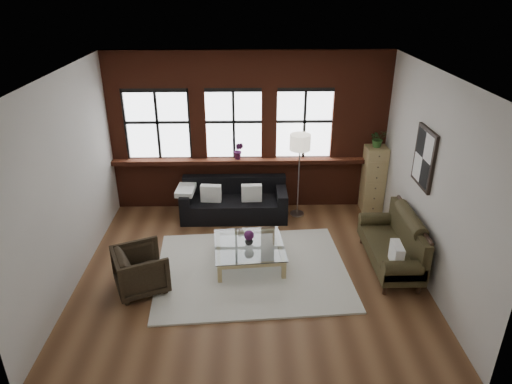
{
  "coord_description": "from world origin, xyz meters",
  "views": [
    {
      "loc": [
        -0.05,
        -6.29,
        4.38
      ],
      "look_at": [
        0.1,
        0.6,
        1.15
      ],
      "focal_mm": 32.0,
      "sensor_mm": 36.0,
      "label": 1
    }
  ],
  "objects_px": {
    "vase": "(249,241)",
    "drawer_chest": "(373,179)",
    "dark_sofa": "(234,200)",
    "floor_lamp": "(299,172)",
    "armchair": "(141,270)",
    "coffee_table": "(249,254)",
    "vintage_settee": "(391,242)"
  },
  "relations": [
    {
      "from": "floor_lamp",
      "to": "dark_sofa",
      "type": "bearing_deg",
      "value": -177.29
    },
    {
      "from": "vintage_settee",
      "to": "coffee_table",
      "type": "height_order",
      "value": "vintage_settee"
    },
    {
      "from": "armchair",
      "to": "dark_sofa",
      "type": "bearing_deg",
      "value": -54.0
    },
    {
      "from": "dark_sofa",
      "to": "coffee_table",
      "type": "xyz_separation_m",
      "value": [
        0.28,
        -1.69,
        -0.2
      ]
    },
    {
      "from": "vintage_settee",
      "to": "drawer_chest",
      "type": "distance_m",
      "value": 2.14
    },
    {
      "from": "coffee_table",
      "to": "armchair",
      "type": "bearing_deg",
      "value": -158.36
    },
    {
      "from": "armchair",
      "to": "vase",
      "type": "relative_size",
      "value": 5.36
    },
    {
      "from": "floor_lamp",
      "to": "armchair",
      "type": "bearing_deg",
      "value": -137.76
    },
    {
      "from": "coffee_table",
      "to": "drawer_chest",
      "type": "xyz_separation_m",
      "value": [
        2.56,
        1.98,
        0.5
      ]
    },
    {
      "from": "coffee_table",
      "to": "vase",
      "type": "height_order",
      "value": "vase"
    },
    {
      "from": "drawer_chest",
      "to": "floor_lamp",
      "type": "xyz_separation_m",
      "value": [
        -1.56,
        -0.23,
        0.24
      ]
    },
    {
      "from": "vintage_settee",
      "to": "floor_lamp",
      "type": "bearing_deg",
      "value": 125.12
    },
    {
      "from": "coffee_table",
      "to": "drawer_chest",
      "type": "relative_size",
      "value": 0.83
    },
    {
      "from": "dark_sofa",
      "to": "floor_lamp",
      "type": "distance_m",
      "value": 1.4
    },
    {
      "from": "coffee_table",
      "to": "dark_sofa",
      "type": "bearing_deg",
      "value": 99.5
    },
    {
      "from": "vintage_settee",
      "to": "vase",
      "type": "height_order",
      "value": "vintage_settee"
    },
    {
      "from": "armchair",
      "to": "floor_lamp",
      "type": "bearing_deg",
      "value": -71.44
    },
    {
      "from": "dark_sofa",
      "to": "floor_lamp",
      "type": "relative_size",
      "value": 1.13
    },
    {
      "from": "dark_sofa",
      "to": "drawer_chest",
      "type": "height_order",
      "value": "drawer_chest"
    },
    {
      "from": "armchair",
      "to": "coffee_table",
      "type": "height_order",
      "value": "armchair"
    },
    {
      "from": "drawer_chest",
      "to": "floor_lamp",
      "type": "height_order",
      "value": "floor_lamp"
    },
    {
      "from": "dark_sofa",
      "to": "floor_lamp",
      "type": "bearing_deg",
      "value": 2.71
    },
    {
      "from": "armchair",
      "to": "vintage_settee",
      "type": "bearing_deg",
      "value": -106.16
    },
    {
      "from": "armchair",
      "to": "drawer_chest",
      "type": "bearing_deg",
      "value": -81.62
    },
    {
      "from": "dark_sofa",
      "to": "drawer_chest",
      "type": "relative_size",
      "value": 1.53
    },
    {
      "from": "dark_sofa",
      "to": "drawer_chest",
      "type": "distance_m",
      "value": 2.87
    },
    {
      "from": "drawer_chest",
      "to": "floor_lamp",
      "type": "distance_m",
      "value": 1.59
    },
    {
      "from": "dark_sofa",
      "to": "vase",
      "type": "height_order",
      "value": "dark_sofa"
    },
    {
      "from": "vintage_settee",
      "to": "vase",
      "type": "distance_m",
      "value": 2.33
    },
    {
      "from": "coffee_table",
      "to": "floor_lamp",
      "type": "height_order",
      "value": "floor_lamp"
    },
    {
      "from": "dark_sofa",
      "to": "floor_lamp",
      "type": "height_order",
      "value": "floor_lamp"
    },
    {
      "from": "vase",
      "to": "drawer_chest",
      "type": "height_order",
      "value": "drawer_chest"
    }
  ]
}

